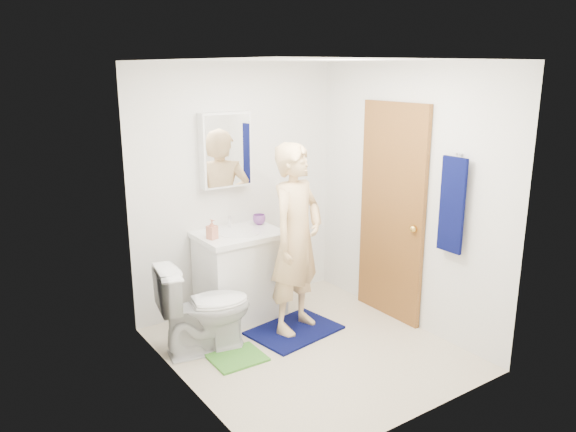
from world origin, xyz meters
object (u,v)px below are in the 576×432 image
object	(u,v)px
vanity_cabinet	(240,277)
toothbrush_cup	(259,219)
medicine_cabinet	(225,150)
towel	(452,205)
man	(296,239)
toilet	(205,307)
soap_dispenser	(212,229)

from	to	relation	value
vanity_cabinet	toothbrush_cup	size ratio (longest dim) A/B	6.36
medicine_cabinet	towel	world-z (taller)	medicine_cabinet
man	vanity_cabinet	bearing A→B (deg)	96.23
toilet	man	world-z (taller)	man
medicine_cabinet	toothbrush_cup	size ratio (longest dim) A/B	5.57
vanity_cabinet	man	bearing A→B (deg)	-63.16
medicine_cabinet	toilet	xyz separation A→B (m)	(-0.59, -0.65, -1.21)
vanity_cabinet	man	world-z (taller)	man
vanity_cabinet	towel	size ratio (longest dim) A/B	1.00
toilet	medicine_cabinet	bearing A→B (deg)	-30.70
toilet	man	distance (m)	0.99
soap_dispenser	vanity_cabinet	bearing A→B (deg)	8.34
toilet	soap_dispenser	world-z (taller)	soap_dispenser
toothbrush_cup	towel	bearing A→B (deg)	-61.36
toothbrush_cup	vanity_cabinet	bearing A→B (deg)	-157.21
vanity_cabinet	toothbrush_cup	bearing A→B (deg)	22.79
towel	soap_dispenser	distance (m)	2.09
man	soap_dispenser	bearing A→B (deg)	118.40
medicine_cabinet	vanity_cabinet	bearing A→B (deg)	-90.00
medicine_cabinet	soap_dispenser	xyz separation A→B (m)	(-0.30, -0.27, -0.66)
soap_dispenser	towel	bearing A→B (deg)	-44.23
vanity_cabinet	soap_dispenser	distance (m)	0.62
vanity_cabinet	soap_dispenser	bearing A→B (deg)	-171.66
vanity_cabinet	soap_dispenser	world-z (taller)	soap_dispenser
towel	man	distance (m)	1.36
vanity_cabinet	soap_dispenser	size ratio (longest dim) A/B	4.43
man	toothbrush_cup	bearing A→B (deg)	67.26
toilet	toothbrush_cup	distance (m)	1.16
medicine_cabinet	toothbrush_cup	xyz separation A→B (m)	(0.30, -0.10, -0.70)
toilet	toothbrush_cup	size ratio (longest dim) A/B	6.27
vanity_cabinet	towel	xyz separation A→B (m)	(1.18, -1.48, 0.85)
vanity_cabinet	medicine_cabinet	world-z (taller)	medicine_cabinet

